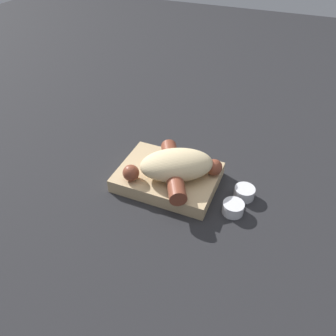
% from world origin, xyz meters
% --- Properties ---
extents(ground_plane, '(3.00, 3.00, 0.00)m').
position_xyz_m(ground_plane, '(0.00, 0.00, 0.00)').
color(ground_plane, '#232326').
extents(food_tray, '(0.21, 0.15, 0.03)m').
position_xyz_m(food_tray, '(0.00, 0.00, 0.02)').
color(food_tray, tan).
rests_on(food_tray, ground_plane).
extents(bread_roll, '(0.17, 0.15, 0.06)m').
position_xyz_m(bread_roll, '(-0.02, 0.01, 0.06)').
color(bread_roll, beige).
rests_on(bread_roll, food_tray).
extents(sausage, '(0.19, 0.17, 0.03)m').
position_xyz_m(sausage, '(-0.02, 0.01, 0.05)').
color(sausage, brown).
rests_on(sausage, food_tray).
extents(pickled_veggies, '(0.05, 0.07, 0.00)m').
position_xyz_m(pickled_veggies, '(-0.03, -0.05, 0.03)').
color(pickled_veggies, '#F99E4C').
rests_on(pickled_veggies, food_tray).
extents(condiment_cup_near, '(0.04, 0.04, 0.02)m').
position_xyz_m(condiment_cup_near, '(-0.15, 0.03, 0.01)').
color(condiment_cup_near, white).
rests_on(condiment_cup_near, ground_plane).
extents(condiment_cup_far, '(0.04, 0.04, 0.02)m').
position_xyz_m(condiment_cup_far, '(-0.16, -0.02, 0.01)').
color(condiment_cup_far, white).
rests_on(condiment_cup_far, ground_plane).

